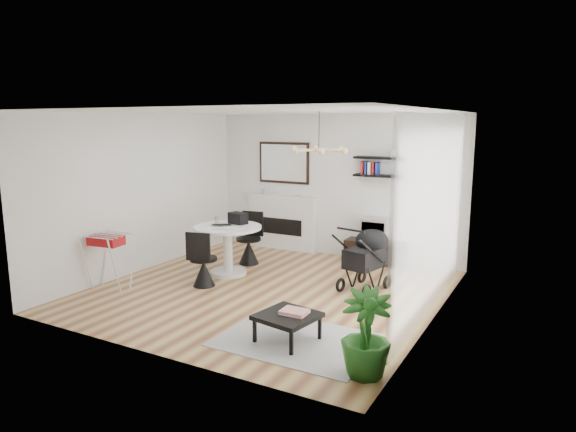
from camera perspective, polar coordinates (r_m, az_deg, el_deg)
The scene contains 25 objects.
floor at distance 7.97m, azimuth -2.26°, elevation -8.27°, with size 5.00×5.00×0.00m, color brown.
ceiling at distance 7.55m, azimuth -2.41°, elevation 11.54°, with size 5.00×5.00×0.00m, color white.
wall_back at distance 9.85m, azimuth 5.20°, elevation 3.36°, with size 5.00×5.00×0.00m, color white.
wall_left at distance 9.17m, azimuth -15.85°, elevation 2.49°, with size 5.00×5.00×0.00m, color white.
wall_right at distance 6.72m, azimuth 16.25°, elevation -0.29°, with size 5.00×5.00×0.00m, color white.
sheer_curtain at distance 6.94m, azimuth 15.81°, elevation 0.05°, with size 0.04×3.60×2.60m, color white.
fireplace at distance 10.37m, azimuth -0.61°, elevation 0.03°, with size 1.50×0.17×2.16m.
shelf_lower at distance 9.37m, azimuth 10.03°, elevation 4.43°, with size 0.90×0.25×0.04m, color black.
shelf_upper at distance 9.35m, azimuth 10.09°, elevation 6.38°, with size 0.90×0.25×0.04m, color black.
pendant_lamp at distance 7.49m, azimuth 3.45°, elevation 7.33°, with size 0.90×0.90×0.10m, color tan, non-canonical shape.
tv_console at distance 9.55m, azimuth 9.63°, elevation -3.97°, with size 1.09×0.38×0.41m, color black.
crt_tv at distance 9.45m, azimuth 9.80°, elevation -1.51°, with size 0.50×0.43×0.43m.
dining_table at distance 8.70m, azimuth -6.70°, elevation -2.96°, with size 1.14×1.14×0.83m.
laptop at distance 8.63m, azimuth -7.44°, elevation -1.07°, with size 0.33×0.21×0.03m, color black.
black_bag at distance 8.81m, azimuth -5.58°, elevation -0.24°, with size 0.32×0.19×0.19m, color black.
newspaper at distance 8.40m, azimuth -6.38°, elevation -1.42°, with size 0.31×0.26×0.01m, color white.
drinking_glass at distance 8.95m, azimuth -7.96°, elevation -0.42°, with size 0.06×0.06×0.10m, color white.
chair_far at distance 9.39m, azimuth -4.34°, elevation -3.51°, with size 0.46×0.48×0.94m.
chair_near at distance 8.19m, azimuth -9.40°, elevation -5.80°, with size 0.46×0.47×0.90m.
drying_rack at distance 8.38m, azimuth -19.20°, elevation -4.64°, with size 0.64×0.61×0.87m.
stroller at distance 8.00m, azimuth 8.74°, elevation -4.96°, with size 0.68×0.91×1.04m.
rug at distance 6.24m, azimuth 1.00°, elevation -13.66°, with size 1.81×1.31×0.01m, color #B0B0B0.
coffee_table at distance 6.11m, azimuth -0.06°, elevation -11.16°, with size 0.73×0.73×0.33m.
magazines at distance 6.10m, azimuth 0.71°, elevation -10.60°, with size 0.31×0.24×0.04m, color #D44235.
potted_plant at distance 5.35m, azimuth 8.63°, elevation -12.80°, with size 0.51×0.51×0.91m, color #1F5B1A.
Camera 1 is at (3.90, -6.46, 2.55)m, focal length 32.00 mm.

